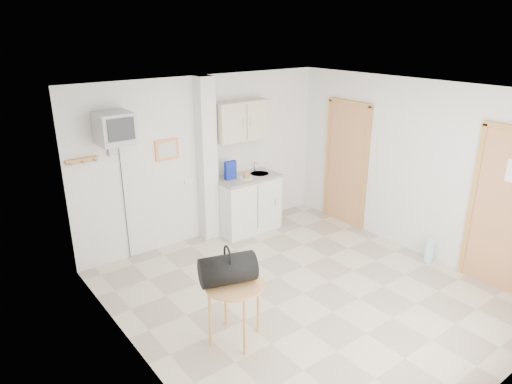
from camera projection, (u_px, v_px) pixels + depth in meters
ground at (304, 293)px, 5.73m from camera, size 4.50×4.50×0.00m
room_envelope at (318, 172)px, 5.40m from camera, size 4.24×4.54×2.55m
kitchenette at (246, 183)px, 7.27m from camera, size 1.03×0.58×2.10m
crt_television at (115, 129)px, 5.74m from camera, size 0.44×0.45×2.15m
round_table at (234, 291)px, 4.70m from camera, size 0.63×0.63×0.68m
duffel_bag at (228, 269)px, 4.62m from camera, size 0.63×0.46×0.42m
water_bottle at (429, 251)px, 6.45m from camera, size 0.12×0.12×0.37m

